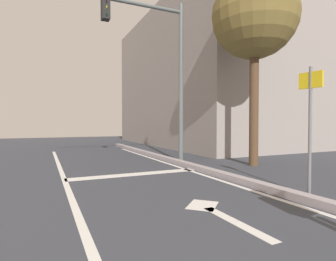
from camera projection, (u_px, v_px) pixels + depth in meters
lane_line_center at (80, 221)px, 3.69m from camera, size 0.12×20.00×0.01m
lane_line_curbside at (263, 194)px, 5.10m from camera, size 0.12×20.00×0.01m
stop_bar at (135, 174)px, 7.09m from camera, size 3.48×0.40×0.01m
lane_arrow_stem at (236, 222)px, 3.64m from camera, size 0.16×1.40×0.01m
lane_arrow_head at (203, 205)px, 4.41m from camera, size 0.71×0.71×0.01m
curb_strip at (273, 189)px, 5.20m from camera, size 0.24×24.00×0.14m
traffic_signal_mast at (149, 49)px, 8.76m from camera, size 5.25×0.34×5.45m
street_sign_post at (310, 112)px, 4.96m from camera, size 0.10×0.44×2.39m
roadside_tree at (255, 17)px, 8.47m from camera, size 2.69×2.69×6.09m
building_block at (230, 84)px, 18.53m from camera, size 11.67×13.34×8.18m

